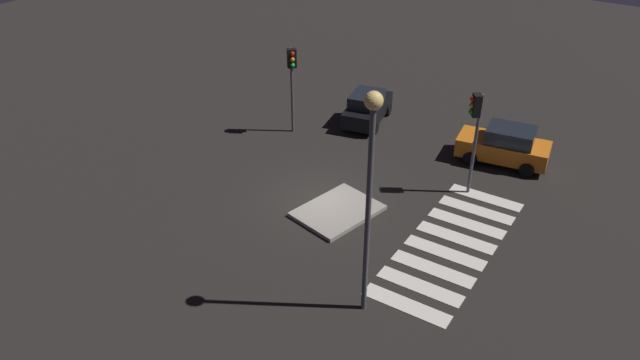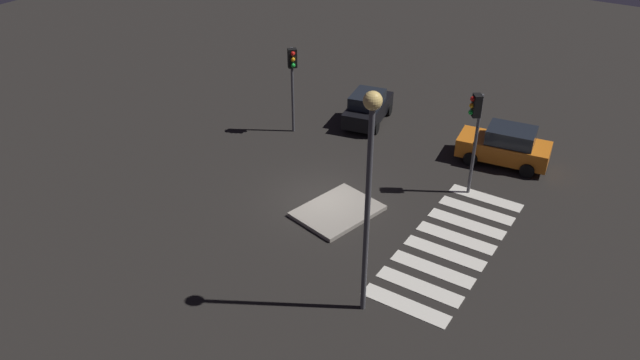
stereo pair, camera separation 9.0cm
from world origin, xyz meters
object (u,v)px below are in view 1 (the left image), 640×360
(car_black, at_px, (367,107))
(traffic_light_east, at_px, (475,120))
(street_lamp, at_px, (370,172))
(traffic_light_north, at_px, (292,70))
(car_orange, at_px, (505,145))
(traffic_island, at_px, (338,211))

(car_black, height_order, traffic_light_east, traffic_light_east)
(street_lamp, bearing_deg, car_black, 28.29)
(traffic_light_north, bearing_deg, street_lamp, 0.11)
(car_orange, xyz_separation_m, traffic_light_north, (-2.79, 10.33, 2.56))
(car_black, relative_size, traffic_light_north, 0.91)
(traffic_island, bearing_deg, traffic_light_east, -41.77)
(traffic_island, xyz_separation_m, car_black, (8.37, 3.18, 0.76))
(traffic_island, relative_size, car_orange, 0.88)
(traffic_island, xyz_separation_m, street_lamp, (-4.45, -3.72, 5.35))
(traffic_island, xyz_separation_m, traffic_light_north, (5.18, 5.84, 3.39))
(traffic_island, distance_m, car_orange, 9.19)
(traffic_light_east, bearing_deg, car_black, -66.43)
(traffic_light_east, bearing_deg, car_orange, -135.98)
(traffic_island, relative_size, traffic_light_north, 0.86)
(traffic_light_north, bearing_deg, car_orange, 60.46)
(traffic_island, distance_m, street_lamp, 7.89)
(traffic_island, height_order, traffic_light_north, traffic_light_north)
(street_lamp, bearing_deg, car_orange, -3.53)
(car_orange, distance_m, street_lamp, 13.24)
(car_black, relative_size, car_orange, 0.94)
(car_black, xyz_separation_m, car_orange, (-0.39, -7.67, 0.06))
(car_black, relative_size, street_lamp, 0.52)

